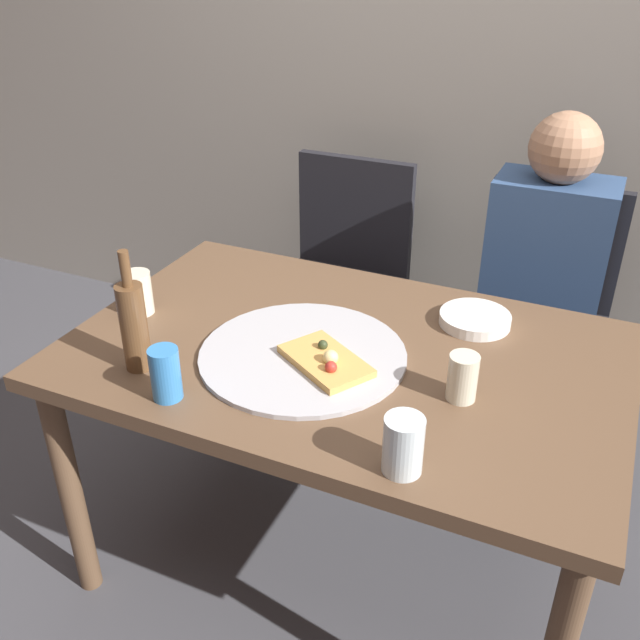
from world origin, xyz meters
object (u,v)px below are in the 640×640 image
wine_glass (138,293)px  guest_in_sweater (537,292)px  chair_right (539,307)px  plate_stack (475,319)px  tumbler_near (463,377)px  dining_table (343,378)px  tumbler_far (403,445)px  pizza_tray (303,355)px  pizza_slice_last (326,360)px  soda_can (165,374)px  chair_left (342,269)px  wine_bottle (134,325)px

wine_glass → guest_in_sweater: bearing=38.0°
chair_right → guest_in_sweater: 0.20m
plate_stack → guest_in_sweater: (0.10, 0.43, -0.10)m
tumbler_near → guest_in_sweater: size_ratio=0.09×
dining_table → tumbler_far: tumbler_far is taller
pizza_tray → tumbler_far: size_ratio=4.18×
pizza_slice_last → soda_can: bearing=-138.1°
tumbler_near → tumbler_far: bearing=-99.1°
plate_stack → chair_left: bearing=136.6°
chair_right → tumbler_far: bearing=85.2°
soda_can → plate_stack: (0.54, 0.59, -0.05)m
tumbler_far → chair_right: chair_right is taller
pizza_slice_last → tumbler_far: (0.27, -0.26, 0.04)m
chair_left → guest_in_sweater: (0.71, -0.15, 0.13)m
pizza_tray → chair_right: chair_right is taller
wine_glass → chair_left: bearing=76.2°
tumbler_far → pizza_slice_last: bearing=136.5°
dining_table → guest_in_sweater: bearing=61.7°
chair_left → tumbler_far: bearing=117.5°
plate_stack → chair_left: 0.87m
dining_table → wine_bottle: wine_bottle is taller
wine_bottle → soda_can: 0.16m
pizza_tray → dining_table: bearing=43.4°
tumbler_far → soda_can: bearing=178.7°
pizza_tray → chair_right: bearing=63.9°
wine_glass → soda_can: 0.41m
dining_table → guest_in_sweater: 0.77m
dining_table → chair_right: size_ratio=1.49×
pizza_tray → tumbler_near: bearing=-1.2°
pizza_slice_last → wine_glass: bearing=175.2°
pizza_slice_last → guest_in_sweater: bearing=64.5°
tumbler_near → chair_left: bearing=125.9°
wine_glass → soda_can: bearing=-45.0°
wine_bottle → chair_right: wine_bottle is taller
pizza_slice_last → wine_bottle: size_ratio=0.86×
pizza_slice_last → tumbler_near: tumbler_near is taller
wine_bottle → chair_right: 1.38m
chair_left → dining_table: bearing=112.8°
wine_bottle → soda_can: size_ratio=2.43×
chair_left → soda_can: bearing=93.6°
pizza_tray → tumbler_near: 0.39m
soda_can → pizza_tray: bearing=53.3°
tumbler_far → tumbler_near: bearing=80.9°
pizza_slice_last → guest_in_sweater: (0.37, 0.78, -0.11)m
pizza_slice_last → tumbler_near: 0.32m
wine_glass → tumbler_far: bearing=-20.0°
tumbler_near → chair_left: chair_left is taller
soda_can → guest_in_sweater: bearing=57.8°
wine_glass → chair_left: size_ratio=0.13×
tumbler_far → guest_in_sweater: (0.10, 1.03, -0.14)m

